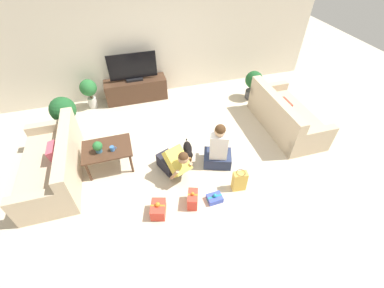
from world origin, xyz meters
name	(u,v)px	position (x,y,z in m)	size (l,w,h in m)	color
ground_plane	(184,155)	(0.00, 0.00, 0.00)	(16.00, 16.00, 0.00)	beige
wall_back	(155,43)	(0.00, 2.63, 1.30)	(8.40, 0.06, 2.60)	beige
sofa_left	(54,165)	(-2.38, 0.11, 0.29)	(0.93, 1.93, 0.84)	#C6B293
sofa_right	(285,117)	(2.38, 0.26, 0.29)	(0.93, 1.93, 0.84)	#C6B293
coffee_table	(107,150)	(-1.42, 0.10, 0.42)	(0.88, 0.64, 0.48)	#472D1E
tv_console	(136,90)	(-0.64, 2.33, 0.28)	(1.52, 0.45, 0.55)	#472D1E
tv	(133,69)	(-0.64, 2.33, 0.86)	(1.15, 0.20, 0.68)	black
potted_plant_corner_left	(63,111)	(-2.24, 1.42, 0.55)	(0.53, 0.53, 0.85)	#336B84
potted_plant_back_left	(89,90)	(-1.75, 2.28, 0.48)	(0.40, 0.40, 0.74)	beige
potted_plant_corner_right	(253,83)	(2.24, 1.57, 0.44)	(0.43, 0.43, 0.74)	#4C4C51
person_kneeling	(174,162)	(-0.29, -0.45, 0.33)	(0.58, 0.82, 0.77)	#23232D
person_sitting	(218,150)	(0.56, -0.41, 0.37)	(0.62, 0.59, 0.99)	#283351
dog	(188,150)	(0.05, -0.13, 0.23)	(0.23, 0.59, 0.36)	black
gift_box_a	(215,198)	(0.22, -1.21, 0.05)	(0.26, 0.21, 0.16)	#3D51BC
gift_box_b	(193,199)	(-0.16, -1.17, 0.13)	(0.25, 0.32, 0.31)	red
gift_box_c	(158,209)	(-0.74, -1.19, 0.11)	(0.30, 0.36, 0.28)	red
gift_bag_a	(239,181)	(0.72, -1.08, 0.20)	(0.25, 0.17, 0.42)	#E5B74C
mug	(112,149)	(-1.32, 0.00, 0.52)	(0.12, 0.08, 0.09)	#386BAD
tabletop_plant	(98,147)	(-1.55, 0.03, 0.60)	(0.17, 0.17, 0.22)	#336B84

